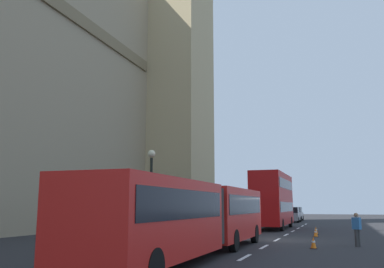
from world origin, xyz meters
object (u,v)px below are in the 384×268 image
object	(u,v)px
traffic_cone_middle	(316,233)
articulated_bus	(196,213)
pedestrian_near_cones	(357,228)
sedan_trailing	(296,214)
street_lamp	(151,188)
traffic_cone_west	(313,243)
double_decker_bus	(273,198)
traffic_cone_east	(316,230)
sedan_lead	(292,215)

from	to	relation	value
traffic_cone_middle	articulated_bus	bearing A→B (deg)	162.21
pedestrian_near_cones	traffic_cone_middle	bearing A→B (deg)	20.93
sedan_trailing	street_lamp	xyz separation A→B (m)	(-38.33, 4.31, 2.14)
articulated_bus	street_lamp	bearing A→B (deg)	41.11
traffic_cone_west	street_lamp	bearing A→B (deg)	87.00
articulated_bus	sedan_trailing	distance (m)	43.50
double_decker_bus	traffic_cone_west	world-z (taller)	double_decker_bus
traffic_cone_middle	pedestrian_near_cones	bearing A→B (deg)	-159.07
traffic_cone_west	traffic_cone_middle	bearing A→B (deg)	2.32
articulated_bus	sedan_trailing	bearing A→B (deg)	0.26
sedan_trailing	traffic_cone_east	size ratio (longest dim) A/B	7.59
double_decker_bus	traffic_cone_west	size ratio (longest dim) A/B	17.48
street_lamp	traffic_cone_middle	bearing A→B (deg)	-48.61
sedan_trailing	pedestrian_near_cones	bearing A→B (deg)	-169.77
articulated_bus	sedan_trailing	world-z (taller)	articulated_bus
sedan_trailing	traffic_cone_middle	bearing A→B (deg)	-172.07
sedan_trailing	pedestrian_near_cones	xyz separation A→B (m)	(-37.00, -6.68, -0.00)
sedan_trailing	street_lamp	distance (m)	38.63
sedan_trailing	pedestrian_near_cones	distance (m)	37.60
traffic_cone_east	pedestrian_near_cones	world-z (taller)	pedestrian_near_cones
traffic_cone_east	double_decker_bus	bearing A→B (deg)	31.95
articulated_bus	sedan_trailing	size ratio (longest dim) A/B	3.78
double_decker_bus	traffic_cone_east	world-z (taller)	double_decker_bus
sedan_lead	pedestrian_near_cones	xyz separation A→B (m)	(-31.05, -6.49, -0.00)
sedan_trailing	articulated_bus	bearing A→B (deg)	-179.74
sedan_lead	pedestrian_near_cones	world-z (taller)	sedan_lead
traffic_cone_west	pedestrian_near_cones	bearing A→B (deg)	-49.01
sedan_lead	pedestrian_near_cones	bearing A→B (deg)	-168.19
traffic_cone_west	pedestrian_near_cones	distance (m)	2.81
articulated_bus	traffic_cone_middle	distance (m)	13.46
traffic_cone_middle	traffic_cone_east	bearing A→B (deg)	2.43
articulated_bus	traffic_cone_east	bearing A→B (deg)	-14.62
articulated_bus	sedan_lead	distance (m)	37.55
pedestrian_near_cones	sedan_lead	bearing A→B (deg)	11.81
traffic_cone_west	traffic_cone_middle	size ratio (longest dim) A/B	1.00
articulated_bus	street_lamp	world-z (taller)	street_lamp
traffic_cone_middle	pedestrian_near_cones	size ratio (longest dim) A/B	0.34
sedan_lead	street_lamp	xyz separation A→B (m)	(-32.38, 4.49, 2.14)
articulated_bus	double_decker_bus	size ratio (longest dim) A/B	1.64
sedan_lead	traffic_cone_east	size ratio (longest dim) A/B	7.59
articulated_bus	street_lamp	size ratio (longest dim) A/B	3.16
sedan_lead	traffic_cone_middle	world-z (taller)	sedan_lead
traffic_cone_middle	sedan_trailing	bearing A→B (deg)	7.93
double_decker_bus	pedestrian_near_cones	size ratio (longest dim) A/B	6.00
double_decker_bus	traffic_cone_east	distance (m)	7.91
double_decker_bus	sedan_lead	world-z (taller)	double_decker_bus
traffic_cone_middle	traffic_cone_west	bearing A→B (deg)	-177.68
street_lamp	sedan_lead	bearing A→B (deg)	-7.90
street_lamp	pedestrian_near_cones	size ratio (longest dim) A/B	3.12
traffic_cone_west	sedan_trailing	bearing A→B (deg)	6.78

